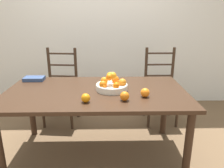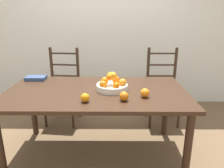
# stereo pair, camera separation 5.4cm
# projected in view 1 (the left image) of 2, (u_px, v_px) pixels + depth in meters

# --- Properties ---
(ground_plane) EXTENTS (12.00, 12.00, 0.00)m
(ground_plane) POSITION_uv_depth(u_px,v_px,m) (97.00, 153.00, 2.40)
(ground_plane) COLOR brown
(wall_back) EXTENTS (8.00, 0.06, 2.60)m
(wall_back) POSITION_uv_depth(u_px,v_px,m) (100.00, 25.00, 3.46)
(wall_back) COLOR silver
(wall_back) RESTS_ON ground_plane
(dining_table) EXTENTS (1.80, 1.00, 0.73)m
(dining_table) POSITION_uv_depth(u_px,v_px,m) (96.00, 98.00, 2.21)
(dining_table) COLOR #382316
(dining_table) RESTS_ON ground_plane
(fruit_bowl) EXTENTS (0.32, 0.32, 0.19)m
(fruit_bowl) POSITION_uv_depth(u_px,v_px,m) (112.00, 85.00, 2.18)
(fruit_bowl) COLOR silver
(fruit_bowl) RESTS_ON dining_table
(orange_loose_0) EXTENTS (0.08, 0.08, 0.08)m
(orange_loose_0) POSITION_uv_depth(u_px,v_px,m) (86.00, 98.00, 1.88)
(orange_loose_0) COLOR orange
(orange_loose_0) RESTS_ON dining_table
(orange_loose_1) EXTENTS (0.08, 0.08, 0.08)m
(orange_loose_1) POSITION_uv_depth(u_px,v_px,m) (125.00, 96.00, 1.92)
(orange_loose_1) COLOR orange
(orange_loose_1) RESTS_ON dining_table
(orange_loose_2) EXTENTS (0.08, 0.08, 0.08)m
(orange_loose_2) POSITION_uv_depth(u_px,v_px,m) (145.00, 93.00, 2.00)
(orange_loose_2) COLOR orange
(orange_loose_2) RESTS_ON dining_table
(chair_left) EXTENTS (0.46, 0.44, 1.02)m
(chair_left) POSITION_uv_depth(u_px,v_px,m) (61.00, 89.00, 3.00)
(chair_left) COLOR #382619
(chair_left) RESTS_ON ground_plane
(chair_right) EXTENTS (0.42, 0.40, 1.02)m
(chair_right) POSITION_uv_depth(u_px,v_px,m) (160.00, 88.00, 3.03)
(chair_right) COLOR #382619
(chair_right) RESTS_ON ground_plane
(book_stack) EXTENTS (0.23, 0.14, 0.04)m
(book_stack) POSITION_uv_depth(u_px,v_px,m) (34.00, 79.00, 2.51)
(book_stack) COLOR #334770
(book_stack) RESTS_ON dining_table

